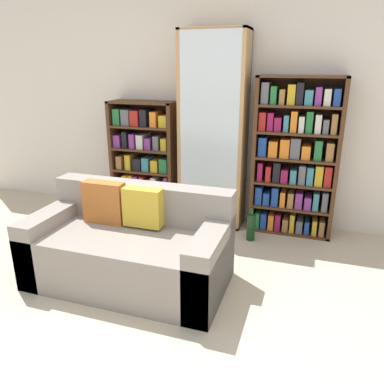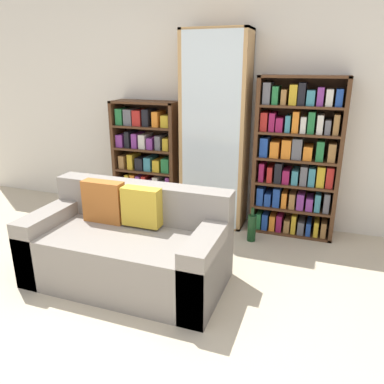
# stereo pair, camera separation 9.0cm
# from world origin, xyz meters

# --- Properties ---
(ground_plane) EXTENTS (16.00, 16.00, 0.00)m
(ground_plane) POSITION_xyz_m (0.00, 0.00, 0.00)
(ground_plane) COLOR beige
(wall_back) EXTENTS (7.04, 0.06, 2.70)m
(wall_back) POSITION_xyz_m (0.00, 2.35, 1.35)
(wall_back) COLOR silver
(wall_back) RESTS_ON ground
(couch) EXTENTS (1.60, 0.81, 0.81)m
(couch) POSITION_xyz_m (-0.35, 0.70, 0.29)
(couch) COLOR gray
(couch) RESTS_ON ground
(bookshelf_left) EXTENTS (0.78, 0.32, 1.35)m
(bookshelf_left) POSITION_xyz_m (-0.88, 2.15, 0.65)
(bookshelf_left) COLOR #4C2D19
(bookshelf_left) RESTS_ON ground
(display_cabinet) EXTENTS (0.70, 0.36, 2.08)m
(display_cabinet) POSITION_xyz_m (-0.04, 2.13, 1.04)
(display_cabinet) COLOR tan
(display_cabinet) RESTS_ON ground
(bookshelf_right) EXTENTS (0.86, 0.32, 1.64)m
(bookshelf_right) POSITION_xyz_m (0.83, 2.14, 0.81)
(bookshelf_right) COLOR #4C2D19
(bookshelf_right) RESTS_ON ground
(wine_bottle) EXTENTS (0.09, 0.09, 0.36)m
(wine_bottle) POSITION_xyz_m (0.48, 1.77, 0.15)
(wine_bottle) COLOR #143819
(wine_bottle) RESTS_ON ground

